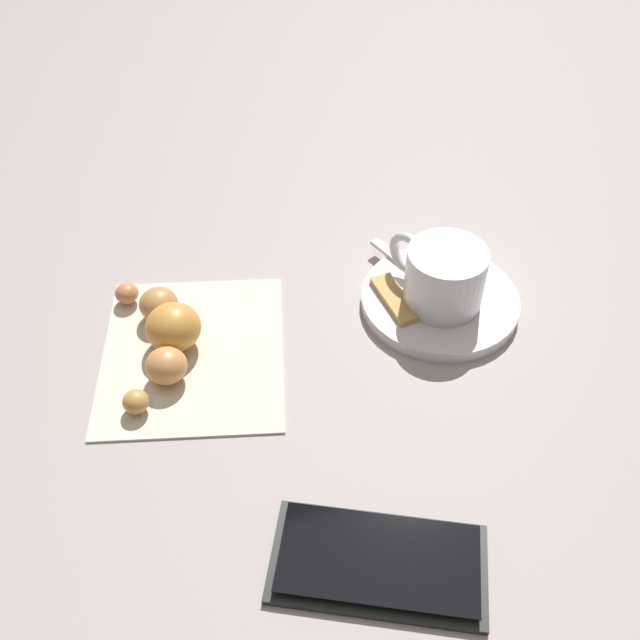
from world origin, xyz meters
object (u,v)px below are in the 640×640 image
object	(u,v)px
saucer	(440,301)
cell_phone	(379,562)
teaspoon	(436,288)
sugar_packet	(395,299)
napkin	(193,352)
croissant	(165,331)
espresso_cup	(443,276)

from	to	relation	value
saucer	cell_phone	world-z (taller)	same
teaspoon	sugar_packet	size ratio (longest dim) A/B	1.99
sugar_packet	napkin	world-z (taller)	sugar_packet
croissant	sugar_packet	bearing A→B (deg)	-0.87
teaspoon	napkin	size ratio (longest dim) A/B	0.70
sugar_packet	cell_phone	world-z (taller)	sugar_packet
saucer	cell_phone	distance (m)	0.26
espresso_cup	napkin	size ratio (longest dim) A/B	0.52
saucer	cell_phone	xyz separation A→B (m)	(-0.13, -0.22, -0.00)
espresso_cup	napkin	bearing A→B (deg)	-179.69
teaspoon	croissant	distance (m)	0.24
espresso_cup	saucer	bearing A→B (deg)	58.12
espresso_cup	teaspoon	bearing A→B (deg)	84.71
teaspoon	croissant	xyz separation A→B (m)	(-0.24, -0.00, 0.01)
napkin	cell_phone	bearing A→B (deg)	-66.42
sugar_packet	napkin	distance (m)	0.18
napkin	croissant	world-z (taller)	croissant
sugar_packet	croissant	size ratio (longest dim) A/B	0.40
saucer	cell_phone	bearing A→B (deg)	-119.24
saucer	napkin	xyz separation A→B (m)	(-0.22, -0.01, -0.00)
espresso_cup	napkin	distance (m)	0.22
croissant	cell_phone	distance (m)	0.26
teaspoon	espresso_cup	bearing A→B (deg)	-95.29
napkin	cell_phone	world-z (taller)	cell_phone
napkin	sugar_packet	bearing A→B (deg)	2.59
teaspoon	croissant	bearing A→B (deg)	-179.58
teaspoon	cell_phone	bearing A→B (deg)	-118.15
saucer	teaspoon	world-z (taller)	teaspoon
saucer	croissant	size ratio (longest dim) A/B	0.91
sugar_packet	cell_phone	distance (m)	0.24
sugar_packet	napkin	size ratio (longest dim) A/B	0.35
cell_phone	napkin	bearing A→B (deg)	113.58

